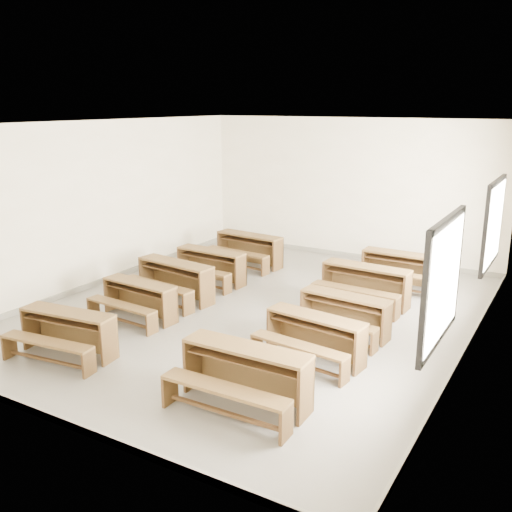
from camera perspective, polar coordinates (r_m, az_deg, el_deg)
The scene contains 11 objects.
room at distance 9.38m, azimuth 0.48°, elevation 6.68°, with size 8.50×8.50×3.20m.
desk_set_0 at distance 8.62m, azimuth -18.42°, elevation -7.06°, with size 1.53×0.91×0.65m.
desk_set_1 at distance 9.75m, azimuth -11.73°, elevation -4.09°, with size 1.44×0.81×0.63m.
desk_set_2 at distance 10.55m, azimuth -8.21°, elevation -2.18°, with size 1.65×0.99×0.71m.
desk_set_3 at distance 11.46m, azimuth -4.65°, elevation -0.79°, with size 1.51×0.84×0.67m.
desk_set_4 at distance 12.65m, azimuth -0.78°, elevation 0.87°, with size 1.62×0.94×0.70m.
desk_set_5 at distance 6.92m, azimuth -1.17°, elevation -11.49°, with size 1.61×0.85×0.72m.
desk_set_6 at distance 8.08m, azimuth 5.81°, elevation -7.84°, with size 1.52×0.91×0.65m.
desk_set_7 at distance 8.99m, azimuth 8.76°, elevation -5.55°, with size 1.48×0.85×0.64m.
desk_set_8 at distance 10.37m, azimuth 10.82°, elevation -2.61°, with size 1.61×0.89×0.71m.
desk_set_9 at distance 11.52m, azimuth 14.20°, elevation -1.09°, with size 1.52×0.82×0.68m.
Camera 1 is at (4.70, -8.06, 3.52)m, focal length 40.00 mm.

